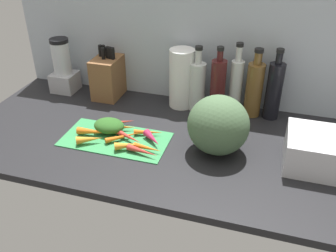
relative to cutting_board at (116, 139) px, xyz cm
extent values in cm
cube|color=black|center=(17.94, 7.67, -1.90)|extent=(170.00, 80.00, 3.00)
cube|color=#ADB7C1|center=(17.94, 46.17, 29.60)|extent=(170.00, 3.00, 60.00)
cube|color=#338C4C|center=(0.00, 0.00, 0.00)|extent=(43.51, 22.55, 0.80)
cone|color=orange|center=(-9.31, -0.33, 1.97)|extent=(14.58, 5.48, 3.14)
cone|color=red|center=(14.50, -7.39, 1.71)|extent=(13.10, 4.89, 2.61)
cone|color=orange|center=(3.20, 0.25, 1.50)|extent=(12.47, 11.44, 2.21)
cone|color=orange|center=(-0.58, 6.48, 1.64)|extent=(12.97, 6.33, 2.48)
cone|color=red|center=(3.78, 1.04, 1.94)|extent=(17.40, 9.82, 3.07)
cone|color=orange|center=(7.89, -5.70, 2.00)|extent=(10.74, 7.40, 3.20)
cone|color=orange|center=(11.95, 6.48, 1.48)|extent=(11.96, 4.93, 2.15)
cone|color=#B2264C|center=(15.44, 1.73, 2.04)|extent=(9.76, 9.43, 3.29)
cone|color=orange|center=(15.62, -4.47, 1.49)|extent=(11.84, 3.34, 2.18)
cone|color=red|center=(-3.41, 9.39, 1.81)|extent=(15.03, 10.26, 2.82)
cone|color=orange|center=(-8.53, -6.16, 2.05)|extent=(10.57, 7.73, 3.29)
ellipsoid|color=#2D6023|center=(-4.51, 4.12, 3.16)|extent=(13.05, 10.04, 5.52)
ellipsoid|color=#4C6B47|center=(41.05, 4.20, 11.26)|extent=(23.52, 22.12, 23.32)
cube|color=brown|center=(-19.26, 36.23, 9.59)|extent=(12.10, 16.72, 19.98)
cylinder|color=black|center=(-22.79, 38.08, 22.33)|extent=(2.14, 2.14, 5.50)
cylinder|color=black|center=(-21.37, 38.44, 22.33)|extent=(1.65, 1.65, 5.50)
cylinder|color=black|center=(-19.96, 34.84, 22.33)|extent=(1.64, 1.64, 5.50)
cylinder|color=black|center=(-18.55, 37.01, 22.33)|extent=(2.09, 2.09, 5.50)
cylinder|color=black|center=(-17.14, 36.64, 22.33)|extent=(2.09, 2.09, 5.50)
cylinder|color=black|center=(-15.73, 36.28, 22.33)|extent=(2.14, 2.14, 5.50)
cube|color=#B2B2B7|center=(-43.48, 35.79, 4.35)|extent=(11.93, 11.93, 9.49)
cylinder|color=silver|center=(-43.48, 35.79, 17.12)|extent=(8.95, 8.95, 16.06)
cylinder|color=black|center=(-43.48, 35.79, 26.05)|extent=(9.13, 9.13, 1.80)
cylinder|color=white|center=(18.12, 37.17, 13.47)|extent=(11.57, 11.57, 27.75)
cylinder|color=silver|center=(25.75, 35.51, 10.95)|extent=(7.35, 7.35, 22.70)
cylinder|color=silver|center=(25.75, 35.51, 25.46)|extent=(2.91, 2.91, 6.32)
cylinder|color=black|center=(25.75, 35.51, 29.43)|extent=(3.35, 3.35, 1.60)
cylinder|color=#471919|center=(35.16, 35.25, 12.19)|extent=(6.89, 6.89, 25.18)
cylinder|color=#471919|center=(35.16, 35.25, 27.11)|extent=(2.66, 2.66, 4.65)
cylinder|color=black|center=(35.16, 35.25, 30.23)|extent=(3.06, 3.06, 1.60)
cylinder|color=silver|center=(42.76, 38.51, 11.89)|extent=(5.83, 5.83, 24.57)
cylinder|color=silver|center=(42.76, 38.51, 27.49)|extent=(2.76, 2.76, 6.63)
cylinder|color=black|center=(42.76, 38.51, 31.60)|extent=(3.18, 3.18, 1.60)
cylinder|color=brown|center=(50.98, 37.69, 11.80)|extent=(7.57, 7.57, 24.40)
cylinder|color=brown|center=(50.98, 37.69, 26.70)|extent=(3.39, 3.39, 5.39)
cylinder|color=black|center=(50.98, 37.69, 30.20)|extent=(3.89, 3.89, 1.60)
cylinder|color=black|center=(59.48, 37.69, 12.39)|extent=(7.00, 7.00, 25.59)
cylinder|color=black|center=(59.48, 37.69, 27.68)|extent=(2.88, 2.88, 4.98)
cylinder|color=black|center=(59.48, 37.69, 30.97)|extent=(3.31, 3.31, 1.60)
cube|color=silver|center=(79.73, 5.63, 5.91)|extent=(26.99, 21.87, 12.63)
camera|label=1|loc=(57.27, -115.00, 82.95)|focal=39.42mm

